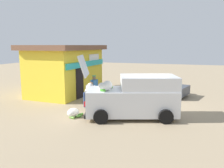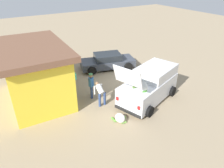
{
  "view_description": "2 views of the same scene",
  "coord_description": "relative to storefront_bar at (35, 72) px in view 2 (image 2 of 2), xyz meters",
  "views": [
    {
      "loc": [
        -13.06,
        -2.32,
        3.4
      ],
      "look_at": [
        -0.06,
        2.1,
        1.07
      ],
      "focal_mm": 36.65,
      "sensor_mm": 36.0,
      "label": 1
    },
    {
      "loc": [
        -11.0,
        7.8,
        7.08
      ],
      "look_at": [
        -1.0,
        1.72,
        0.72
      ],
      "focal_mm": 33.22,
      "sensor_mm": 36.0,
      "label": 2
    }
  ],
  "objects": [
    {
      "name": "ground_plane",
      "position": [
        -1.05,
        -5.89,
        -1.75
      ],
      "size": [
        60.0,
        60.0,
        0.0
      ],
      "primitive_type": "plane",
      "color": "#9E896B"
    },
    {
      "name": "storefront_bar",
      "position": [
        0.0,
        0.0,
        0.0
      ],
      "size": [
        6.13,
        4.02,
        3.41
      ],
      "color": "yellow",
      "rests_on": "ground_plane"
    },
    {
      "name": "delivery_van",
      "position": [
        -3.77,
        -5.82,
        -0.76
      ],
      "size": [
        3.21,
        4.83,
        2.96
      ],
      "color": "silver",
      "rests_on": "ground_plane"
    },
    {
      "name": "parked_sedan",
      "position": [
        1.68,
        -6.01,
        -1.16
      ],
      "size": [
        3.0,
        4.67,
        1.25
      ],
      "color": "#383D47",
      "rests_on": "ground_plane"
    },
    {
      "name": "vendor_standing",
      "position": [
        -1.7,
        -2.86,
        -0.82
      ],
      "size": [
        0.52,
        0.46,
        1.63
      ],
      "color": "navy",
      "rests_on": "ground_plane"
    },
    {
      "name": "customer_bending",
      "position": [
        -2.69,
        -2.96,
        -0.92
      ],
      "size": [
        0.78,
        0.57,
        1.34
      ],
      "color": "navy",
      "rests_on": "ground_plane"
    },
    {
      "name": "unloaded_banana_pile",
      "position": [
        -4.71,
        -3.05,
        -1.55
      ],
      "size": [
        0.82,
        0.76,
        0.43
      ],
      "color": "silver",
      "rests_on": "ground_plane"
    },
    {
      "name": "paint_bucket",
      "position": [
        1.65,
        -2.29,
        -1.55
      ],
      "size": [
        0.27,
        0.27,
        0.41
      ],
      "primitive_type": "cylinder",
      "color": "#BF3F33",
      "rests_on": "ground_plane"
    }
  ]
}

